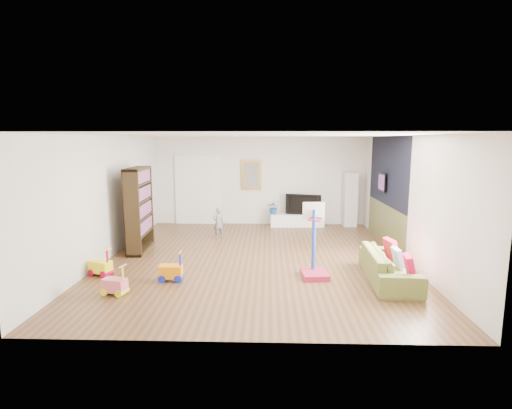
{
  "coord_description": "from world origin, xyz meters",
  "views": [
    {
      "loc": [
        0.28,
        -8.58,
        2.59
      ],
      "look_at": [
        0.0,
        0.4,
        1.15
      ],
      "focal_mm": 28.0,
      "sensor_mm": 36.0,
      "label": 1
    }
  ],
  "objects_px": {
    "media_console": "(297,220)",
    "bookshelf": "(139,209)",
    "sofa": "(389,266)",
    "basketball_hoop": "(315,241)"
  },
  "relations": [
    {
      "from": "bookshelf",
      "to": "sofa",
      "type": "relative_size",
      "value": 1.0
    },
    {
      "from": "media_console",
      "to": "bookshelf",
      "type": "relative_size",
      "value": 0.82
    },
    {
      "from": "media_console",
      "to": "basketball_hoop",
      "type": "distance_m",
      "value": 4.63
    },
    {
      "from": "bookshelf",
      "to": "basketball_hoop",
      "type": "relative_size",
      "value": 1.38
    },
    {
      "from": "bookshelf",
      "to": "sofa",
      "type": "bearing_deg",
      "value": -24.43
    },
    {
      "from": "sofa",
      "to": "bookshelf",
      "type": "bearing_deg",
      "value": 72.39
    },
    {
      "from": "media_console",
      "to": "bookshelf",
      "type": "height_order",
      "value": "bookshelf"
    },
    {
      "from": "bookshelf",
      "to": "sofa",
      "type": "height_order",
      "value": "bookshelf"
    },
    {
      "from": "bookshelf",
      "to": "basketball_hoop",
      "type": "bearing_deg",
      "value": -28.66
    },
    {
      "from": "basketball_hoop",
      "to": "sofa",
      "type": "bearing_deg",
      "value": -11.77
    }
  ]
}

